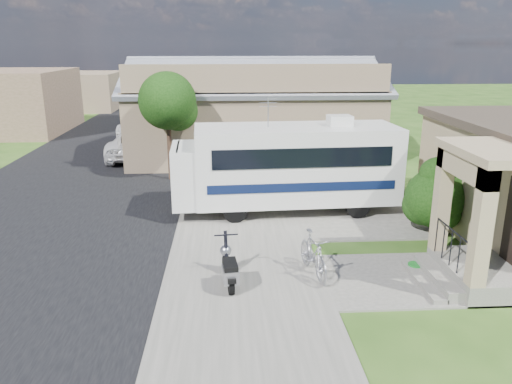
{
  "coord_description": "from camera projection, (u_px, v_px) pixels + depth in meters",
  "views": [
    {
      "loc": [
        -1.36,
        -12.05,
        5.64
      ],
      "look_at": [
        -0.5,
        2.5,
        1.3
      ],
      "focal_mm": 35.0,
      "sensor_mm": 36.0,
      "label": 1
    }
  ],
  "objects": [
    {
      "name": "distant_bldg_near",
      "position": [
        73.0,
        91.0,
        44.43
      ],
      "size": [
        8.0,
        7.0,
        3.2
      ],
      "primitive_type": "cube",
      "color": "#7D674E",
      "rests_on": "ground"
    },
    {
      "name": "garden_hose",
      "position": [
        415.0,
        268.0,
        12.88
      ],
      "size": [
        0.38,
        0.38,
        0.17
      ],
      "primitive_type": "cylinder",
      "color": "#167020",
      "rests_on": "ground"
    },
    {
      "name": "motorhome",
      "position": [
        288.0,
        164.0,
        17.06
      ],
      "size": [
        7.73,
        2.8,
        3.91
      ],
      "rotation": [
        0.0,
        0.0,
        0.05
      ],
      "color": "silver",
      "rests_on": "ground"
    },
    {
      "name": "warehouse",
      "position": [
        253.0,
        117.0,
        26.01
      ],
      "size": [
        12.5,
        8.4,
        5.04
      ],
      "color": "#7D674E",
      "rests_on": "ground"
    },
    {
      "name": "pickup_truck",
      "position": [
        137.0,
        143.0,
        25.62
      ],
      "size": [
        2.58,
        5.43,
        1.5
      ],
      "primitive_type": "imported",
      "rotation": [
        0.0,
        0.0,
        3.16
      ],
      "color": "silver",
      "rests_on": "ground"
    },
    {
      "name": "driveway_slab",
      "position": [
        309.0,
        209.0,
        17.6
      ],
      "size": [
        7.0,
        6.0,
        0.05
      ],
      "primitive_type": "cube",
      "color": "#5B5951",
      "rests_on": "ground"
    },
    {
      "name": "sidewalk_slab",
      "position": [
        235.0,
        172.0,
        22.72
      ],
      "size": [
        4.0,
        80.0,
        0.06
      ],
      "primitive_type": "cube",
      "color": "#5B5951",
      "rests_on": "ground"
    },
    {
      "name": "street_tree_b",
      "position": [
        187.0,
        82.0,
        30.26
      ],
      "size": [
        2.44,
        2.4,
        4.73
      ],
      "color": "black",
      "rests_on": "ground"
    },
    {
      "name": "ground",
      "position": [
        280.0,
        265.0,
        13.22
      ],
      "size": [
        120.0,
        120.0,
        0.0
      ],
      "primitive_type": "plane",
      "color": "#224211"
    },
    {
      "name": "street_slab",
      "position": [
        90.0,
        175.0,
        22.35
      ],
      "size": [
        9.0,
        80.0,
        0.02
      ],
      "primitive_type": "cube",
      "color": "black",
      "rests_on": "ground"
    },
    {
      "name": "street_tree_a",
      "position": [
        170.0,
        104.0,
        20.74
      ],
      "size": [
        2.44,
        2.4,
        4.58
      ],
      "color": "black",
      "rests_on": "ground"
    },
    {
      "name": "walk_slab",
      "position": [
        404.0,
        279.0,
        12.42
      ],
      "size": [
        4.0,
        3.0,
        0.05
      ],
      "primitive_type": "cube",
      "color": "#5B5951",
      "rests_on": "ground"
    },
    {
      "name": "bicycle",
      "position": [
        313.0,
        257.0,
        12.42
      ],
      "size": [
        0.84,
        1.89,
        1.1
      ],
      "primitive_type": "imported",
      "rotation": [
        0.0,
        0.0,
        0.18
      ],
      "color": "#93939A",
      "rests_on": "ground"
    },
    {
      "name": "shrub",
      "position": [
        436.0,
        195.0,
        15.1
      ],
      "size": [
        1.97,
        1.88,
        2.42
      ],
      "color": "black",
      "rests_on": "ground"
    },
    {
      "name": "scooter",
      "position": [
        229.0,
        268.0,
        11.92
      ],
      "size": [
        0.59,
        1.69,
        1.11
      ],
      "rotation": [
        0.0,
        0.0,
        0.1
      ],
      "color": "black",
      "rests_on": "ground"
    },
    {
      "name": "van",
      "position": [
        148.0,
        122.0,
        31.82
      ],
      "size": [
        3.46,
        6.3,
        1.73
      ],
      "primitive_type": "imported",
      "rotation": [
        0.0,
        0.0,
        -0.18
      ],
      "color": "silver",
      "rests_on": "ground"
    },
    {
      "name": "street_tree_c",
      "position": [
        196.0,
        77.0,
        38.95
      ],
      "size": [
        2.44,
        2.4,
        4.42
      ],
      "color": "black",
      "rests_on": "ground"
    }
  ]
}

